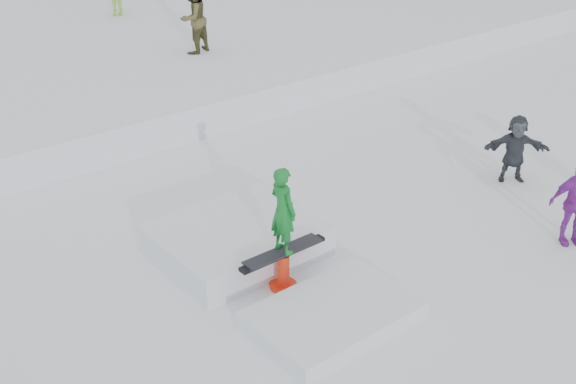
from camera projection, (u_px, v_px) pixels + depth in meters
ground at (345, 313)px, 10.93m from camera, size 120.00×120.00×0.00m
walker_olive at (193, 18)px, 19.86m from camera, size 1.12×0.99×1.93m
spectator_purple at (575, 202)px, 12.41m from camera, size 0.99×0.83×1.59m
spectator_dark at (515, 148)px, 14.64m from camera, size 1.26×1.18×1.42m
jib_rail_feature at (261, 256)px, 11.80m from camera, size 2.60×4.40×2.11m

